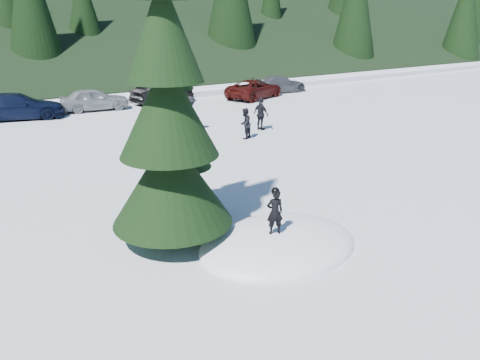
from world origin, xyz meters
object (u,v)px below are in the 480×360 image
child_skier (275,212)px  adult_2 (190,114)px  car_3 (17,106)px  spruce_tall (168,121)px  car_6 (254,89)px  spruce_short (182,149)px  adult_0 (245,124)px  adult_1 (261,114)px  car_4 (94,99)px  car_5 (162,92)px  car_7 (280,84)px

child_skier → adult_2: 13.75m
adult_2 → car_3: adult_2 is taller
spruce_tall → car_6: size_ratio=1.76×
spruce_short → adult_0: spruce_short is taller
adult_1 → car_6: bearing=-44.1°
child_skier → adult_2: size_ratio=0.66×
adult_1 → car_6: 10.04m
adult_2 → spruce_tall: bearing=127.4°
spruce_short → adult_2: 11.11m
car_3 → car_6: bearing=-81.6°
car_4 → car_5: (4.76, 0.11, 0.01)m
spruce_short → car_7: size_ratio=1.21×
adult_0 → car_7: (10.30, 10.71, -0.11)m
car_7 → adult_2: bearing=124.4°
car_5 → car_7: car_5 is taller
adult_1 → car_7: bearing=-53.4°
child_skier → car_5: size_ratio=0.27×
child_skier → car_7: child_skier is taller
adult_0 → car_3: adult_0 is taller
spruce_tall → adult_0: (7.71, 8.21, -2.56)m
adult_0 → adult_2: 3.30m
spruce_tall → car_3: (-0.99, 19.26, -2.56)m
adult_0 → car_6: 11.89m
child_skier → car_4: size_ratio=0.28×
adult_1 → car_3: bearing=34.5°
adult_2 → car_4: 8.74m
car_4 → car_7: car_4 is taller
spruce_short → adult_0: (6.71, 6.81, -1.34)m
spruce_short → car_7: (17.00, 17.52, -1.46)m
child_skier → car_6: (12.84, 19.68, -0.40)m
child_skier → adult_0: 11.66m
car_7 → car_3: bearing=90.0°
spruce_tall → adult_2: (6.20, 11.15, -2.41)m
adult_2 → car_6: (8.60, 6.61, -0.23)m
car_6 → car_3: bearing=63.8°
car_4 → car_7: bearing=-85.7°
child_skier → car_7: bearing=-108.2°
adult_0 → car_7: adult_0 is taller
adult_0 → car_7: bearing=-164.5°
spruce_tall → adult_1: 13.46m
adult_1 → car_7: size_ratio=0.38×
adult_2 → car_5: 8.70m
car_4 → car_6: bearing=-92.2°
spruce_short → spruce_tall: bearing=-125.5°
spruce_tall → adult_2: bearing=60.9°
spruce_short → adult_1: spruce_short is taller
child_skier → car_3: (-2.95, 21.19, -0.32)m
spruce_tall → car_3: spruce_tall is taller
car_3 → car_5: 9.32m
spruce_tall → car_4: (3.56, 19.47, -2.60)m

